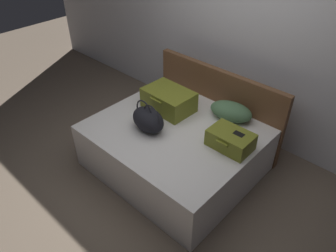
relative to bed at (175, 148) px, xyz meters
name	(u,v)px	position (x,y,z in m)	size (l,w,h in m)	color
ground_plane	(151,183)	(0.00, -0.40, -0.29)	(12.00, 12.00, 0.00)	#6B5B4C
back_wall	(244,36)	(0.00, 1.25, 1.01)	(8.00, 0.10, 2.60)	silver
bed	(175,148)	(0.00, 0.00, 0.00)	(1.80, 1.55, 0.57)	silver
headboard	(217,105)	(0.00, 0.82, 0.21)	(1.84, 0.08, 1.00)	brown
hard_case_large	(169,100)	(-0.33, 0.25, 0.41)	(0.60, 0.44, 0.25)	olive
hard_case_medium	(230,140)	(0.63, 0.15, 0.38)	(0.45, 0.33, 0.19)	olive
duffel_bag	(148,119)	(-0.21, -0.21, 0.42)	(0.46, 0.33, 0.34)	black
pillow_near_headboard	(231,111)	(0.34, 0.59, 0.39)	(0.50, 0.31, 0.20)	#4C724C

